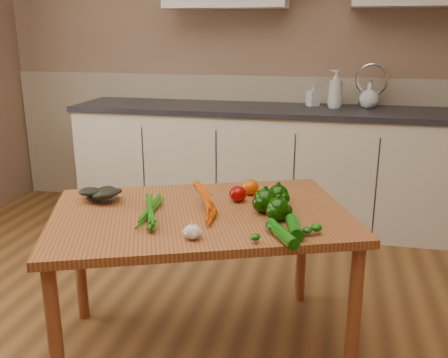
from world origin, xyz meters
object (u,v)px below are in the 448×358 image
at_px(pepper_c, 278,209).
at_px(carrot_bunch, 189,207).
at_px(tomato_c, 280,194).
at_px(garlic_bulb, 192,232).
at_px(pepper_b, 278,195).
at_px(zucchini_b, 282,234).
at_px(soap_bottle_c, 369,95).
at_px(pepper_a, 265,201).
at_px(table, 201,228).
at_px(zucchini_a, 294,227).
at_px(leafy_greens, 102,192).
at_px(soap_bottle_a, 336,89).
at_px(tomato_b, 250,187).
at_px(soap_bottle_b, 313,95).
at_px(tomato_a, 238,194).

bearing_deg(pepper_c, carrot_bunch, -178.19).
bearing_deg(tomato_c, garlic_bulb, -117.27).
distance_m(pepper_b, zucchini_b, 0.39).
bearing_deg(pepper_c, soap_bottle_c, 76.61).
xyz_separation_m(carrot_bunch, pepper_a, (0.31, 0.09, 0.02)).
relative_size(table, zucchini_a, 8.71).
distance_m(carrot_bunch, leafy_greens, 0.45).
bearing_deg(carrot_bunch, garlic_bulb, -92.30).
relative_size(leafy_greens, pepper_b, 1.91).
height_order(soap_bottle_a, zucchini_a, soap_bottle_a).
height_order(soap_bottle_c, tomato_b, soap_bottle_c).
relative_size(tomato_c, zucchini_a, 0.38).
height_order(leafy_greens, zucchini_a, leafy_greens).
bearing_deg(soap_bottle_a, soap_bottle_c, 109.32).
relative_size(soap_bottle_b, soap_bottle_c, 0.92).
bearing_deg(zucchini_b, tomato_b, 112.26).
xyz_separation_m(leafy_greens, pepper_a, (0.75, 0.02, 0.01)).
height_order(table, zucchini_b, zucchini_b).
bearing_deg(tomato_a, zucchini_b, -58.05).
relative_size(table, carrot_bunch, 6.27).
xyz_separation_m(pepper_b, pepper_c, (0.02, -0.18, 0.00)).
bearing_deg(pepper_c, pepper_b, 96.47).
bearing_deg(tomato_a, pepper_a, -38.84).
relative_size(pepper_b, tomato_c, 1.46).
relative_size(pepper_c, tomato_b, 1.20).
xyz_separation_m(table, tomato_a, (0.13, 0.17, 0.11)).
distance_m(soap_bottle_c, tomato_b, 1.69).
bearing_deg(zucchini_b, soap_bottle_a, 85.36).
bearing_deg(soap_bottle_a, leafy_greens, -25.66).
distance_m(soap_bottle_b, pepper_c, 1.88).
relative_size(soap_bottle_a, carrot_bunch, 1.16).
bearing_deg(soap_bottle_b, tomato_c, -127.97).
height_order(soap_bottle_a, soap_bottle_c, soap_bottle_a).
distance_m(leafy_greens, pepper_c, 0.82).
distance_m(soap_bottle_a, pepper_b, 1.65).
relative_size(soap_bottle_c, pepper_c, 1.86).
relative_size(pepper_b, tomato_a, 1.19).
xyz_separation_m(table, pepper_b, (0.32, 0.16, 0.12)).
bearing_deg(garlic_bulb, pepper_b, 58.73).
bearing_deg(tomato_c, soap_bottle_b, 87.84).
distance_m(pepper_a, tomato_c, 0.18).
xyz_separation_m(carrot_bunch, pepper_b, (0.36, 0.20, 0.02)).
relative_size(zucchini_a, zucchini_b, 0.79).
bearing_deg(pepper_a, tomato_b, 114.65).
xyz_separation_m(tomato_b, zucchini_b, (0.21, -0.51, -0.01)).
bearing_deg(soap_bottle_c, tomato_c, -41.84).
relative_size(soap_bottle_a, garlic_bulb, 4.10).
xyz_separation_m(carrot_bunch, garlic_bulb, (0.09, -0.25, -0.00)).
bearing_deg(pepper_b, garlic_bulb, -121.27).
bearing_deg(soap_bottle_c, leafy_greens, -60.75).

